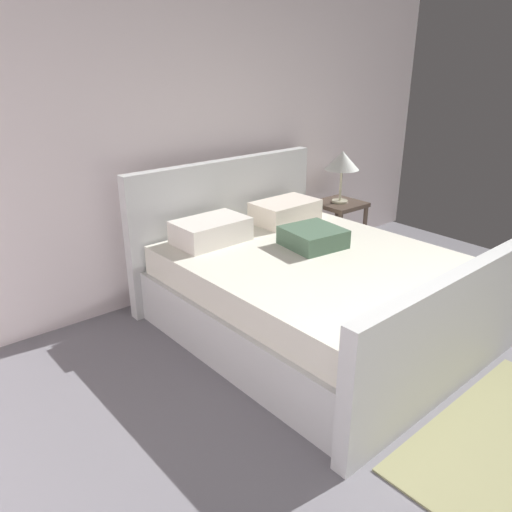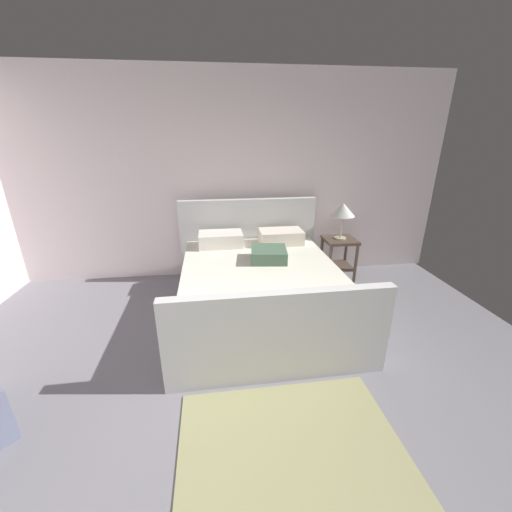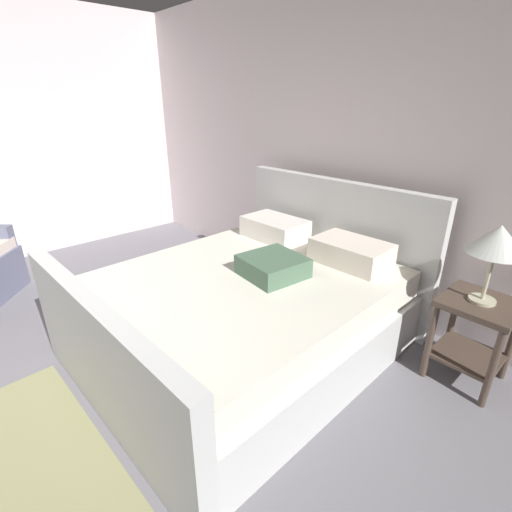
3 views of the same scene
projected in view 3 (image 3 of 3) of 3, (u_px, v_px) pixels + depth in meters
name	position (u px, v px, depth m)	size (l,w,h in m)	color
wall_back	(339.00, 145.00, 3.32)	(6.07, 0.12, 2.81)	silver
bed	(250.00, 306.00, 2.79)	(1.95, 2.27, 1.16)	silver
nightstand_right	(474.00, 327.00, 2.44)	(0.44, 0.44, 0.60)	#49392F
table_lamp_right	(498.00, 241.00, 2.20)	(0.34, 0.34, 0.51)	#B7B293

